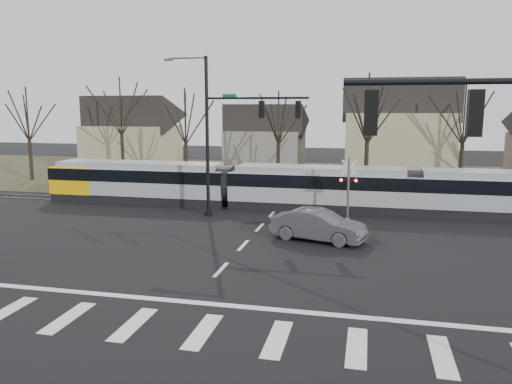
# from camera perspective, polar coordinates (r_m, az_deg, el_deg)

# --- Properties ---
(ground) EXTENTS (140.00, 140.00, 0.00)m
(ground) POSITION_cam_1_polar(r_m,az_deg,el_deg) (20.38, -5.67, -10.57)
(ground) COLOR black
(grass_verge) EXTENTS (140.00, 28.00, 0.01)m
(grass_verge) POSITION_cam_1_polar(r_m,az_deg,el_deg) (50.99, 5.70, 1.68)
(grass_verge) COLOR #38331E
(grass_verge) RESTS_ON ground
(crosswalk) EXTENTS (27.00, 2.60, 0.01)m
(crosswalk) POSITION_cam_1_polar(r_m,az_deg,el_deg) (16.92, -10.07, -15.03)
(crosswalk) COLOR silver
(crosswalk) RESTS_ON ground
(stop_line) EXTENTS (28.00, 0.35, 0.01)m
(stop_line) POSITION_cam_1_polar(r_m,az_deg,el_deg) (18.80, -7.43, -12.37)
(stop_line) COLOR silver
(stop_line) RESTS_ON ground
(lane_dashes) EXTENTS (0.18, 30.00, 0.01)m
(lane_dashes) POSITION_cam_1_polar(r_m,az_deg,el_deg) (35.38, 2.50, -1.81)
(lane_dashes) COLOR silver
(lane_dashes) RESTS_ON ground
(rail_pair) EXTENTS (90.00, 1.52, 0.06)m
(rail_pair) POSITION_cam_1_polar(r_m,az_deg,el_deg) (35.18, 2.44, -1.83)
(rail_pair) COLOR #59595E
(rail_pair) RESTS_ON ground
(tram) EXTENTS (39.73, 2.95, 3.01)m
(tram) POSITION_cam_1_polar(r_m,az_deg,el_deg) (34.72, 6.95, 0.65)
(tram) COLOR gray
(tram) RESTS_ON ground
(sedan) EXTENTS (4.32, 5.95, 1.67)m
(sedan) POSITION_cam_1_polar(r_m,az_deg,el_deg) (26.81, 7.11, -3.79)
(sedan) COLOR #494A4F
(sedan) RESTS_ON ground
(signal_pole_far) EXTENTS (9.28, 0.44, 10.20)m
(signal_pole_far) POSITION_cam_1_polar(r_m,az_deg,el_deg) (31.82, -2.87, 7.24)
(signal_pole_far) COLOR black
(signal_pole_far) RESTS_ON ground
(rail_crossing_signal) EXTENTS (1.08, 0.36, 4.00)m
(rail_crossing_signal) POSITION_cam_1_polar(r_m,az_deg,el_deg) (31.37, 10.49, 0.05)
(rail_crossing_signal) COLOR #59595B
(rail_crossing_signal) RESTS_ON ground
(tree_row) EXTENTS (59.20, 7.20, 10.00)m
(tree_row) POSITION_cam_1_polar(r_m,az_deg,el_deg) (44.37, 7.42, 6.95)
(tree_row) COLOR black
(tree_row) RESTS_ON ground
(house_a) EXTENTS (9.72, 8.64, 8.60)m
(house_a) POSITION_cam_1_polar(r_m,az_deg,el_deg) (58.36, -13.99, 6.85)
(house_a) COLOR #9B9170
(house_a) RESTS_ON ground
(house_b) EXTENTS (8.64, 7.56, 7.65)m
(house_b) POSITION_cam_1_polar(r_m,az_deg,el_deg) (55.34, 1.11, 6.48)
(house_b) COLOR slate
(house_b) RESTS_ON ground
(house_c) EXTENTS (10.80, 8.64, 10.10)m
(house_c) POSITION_cam_1_polar(r_m,az_deg,el_deg) (51.24, 16.06, 7.27)
(house_c) COLOR #9B9170
(house_c) RESTS_ON ground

